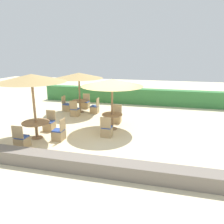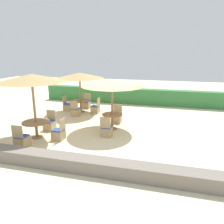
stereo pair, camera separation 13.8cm
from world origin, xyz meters
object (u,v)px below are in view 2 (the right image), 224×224
patio_chair_front_left_south (22,140)px  round_table_back_left (81,103)px  patio_chair_back_left_north (87,104)px  patio_chair_back_left_east (96,109)px  parasol_front_left (31,78)px  parasol_center (112,83)px  patio_chair_center_north (117,118)px  round_table_front_left (36,125)px  round_table_center (112,118)px  parasol_back_left (80,76)px  patio_chair_back_left_west (68,106)px  patio_chair_back_left_south (76,111)px  patio_chair_front_left_north (50,125)px  patio_chair_center_south (106,131)px  patio_chair_front_left_east (59,134)px

patio_chair_front_left_south → round_table_back_left: bearing=87.7°
patio_chair_back_left_north → patio_chair_back_left_east: bearing=134.7°
round_table_back_left → parasol_front_left: parasol_front_left is taller
patio_chair_back_left_east → parasol_front_left: bearing=165.2°
parasol_center → patio_chair_center_north: 2.20m
parasol_center → round_table_front_left: bearing=-146.6°
patio_chair_back_left_north → round_table_center: 4.40m
parasol_back_left → patio_chair_back_left_west: (-0.92, 0.05, -1.96)m
patio_chair_back_left_south → patio_chair_front_left_south: bearing=-93.4°
parasol_front_left → parasol_center: bearing=33.4°
round_table_front_left → patio_chair_front_left_north: bearing=87.6°
patio_chair_center_south → round_table_back_left: bearing=127.2°
round_table_center → patio_chair_front_left_north: patio_chair_front_left_north is taller
patio_chair_back_left_east → patio_chair_center_north: (1.69, -1.51, 0.00)m
parasol_front_left → patio_chair_front_left_north: (0.04, 1.00, -2.29)m
patio_chair_front_left_south → patio_chair_front_left_east: size_ratio=1.00×
patio_chair_center_south → patio_chair_back_left_north: bearing=120.9°
round_table_back_left → parasol_front_left: 4.86m
round_table_front_left → patio_chair_front_left_east: 1.08m
patio_chair_back_left_west → round_table_back_left: bearing=87.1°
patio_chair_back_left_south → patio_chair_back_left_west: bearing=135.4°
parasol_back_left → patio_chair_front_left_east: (0.83, -4.38, -1.96)m
parasol_back_left → parasol_front_left: 4.44m
patio_chair_back_left_west → patio_chair_front_left_east: 4.76m
patio_chair_back_left_west → patio_chair_front_left_east: (1.75, -4.43, 0.00)m
patio_chair_back_left_south → patio_chair_back_left_north: same height
patio_chair_front_left_south → parasol_front_left: bearing=88.9°
patio_chair_center_south → patio_chair_front_left_south: bearing=-146.7°
round_table_center → patio_chair_center_north: (-0.02, 1.01, -0.30)m
patio_chair_back_left_west → round_table_front_left: patio_chair_back_left_west is taller
patio_chair_center_north → patio_chair_front_left_south: 4.82m
patio_chair_front_left_south → patio_chair_center_north: bearing=53.5°
parasol_back_left → patio_chair_back_left_west: size_ratio=3.07×
round_table_back_left → patio_chair_front_left_north: patio_chair_front_left_north is taller
round_table_center → round_table_front_left: (-2.86, -1.88, 0.02)m
round_table_front_left → round_table_center: bearing=33.4°
round_table_back_left → patio_chair_front_left_south: bearing=-92.3°
patio_chair_back_left_west → patio_chair_center_north: 3.90m
round_table_back_left → round_table_center: round_table_center is taller
parasol_center → parasol_front_left: (-2.86, -1.88, 0.33)m
patio_chair_back_left_south → patio_chair_back_left_north: 1.86m
patio_chair_back_left_east → round_table_front_left: patio_chair_back_left_east is taller
patio_chair_back_left_east → parasol_center: bearing=-145.8°
patio_chair_back_left_west → round_table_center: (3.58, -2.58, 0.30)m
patio_chair_center_north → patio_chair_front_left_east: (-1.82, -2.85, 0.00)m
round_table_back_left → patio_chair_back_left_west: size_ratio=1.07×
patio_chair_center_south → patio_chair_center_north: (-0.02, 1.98, 0.00)m
patio_chair_center_south → patio_chair_front_left_north: (-2.82, 0.09, 0.00)m
patio_chair_back_left_west → patio_chair_front_left_north: size_ratio=1.00×
patio_chair_back_left_south → patio_chair_center_north: 2.67m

